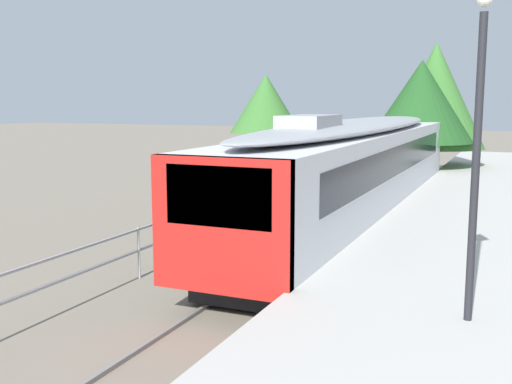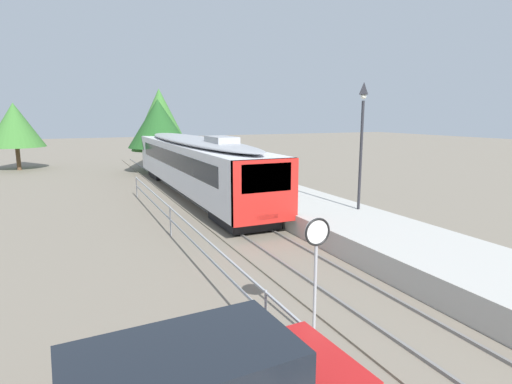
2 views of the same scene
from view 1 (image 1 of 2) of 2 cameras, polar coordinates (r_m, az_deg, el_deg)
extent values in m
plane|color=slate|center=(15.74, -7.87, -7.16)|extent=(160.00, 160.00, 0.00)
cube|color=slate|center=(14.44, 2.45, -8.41)|extent=(3.20, 60.00, 0.06)
cube|color=slate|center=(14.68, -0.20, -7.83)|extent=(0.08, 60.00, 0.08)
cube|color=slate|center=(14.19, 5.19, -8.45)|extent=(0.08, 60.00, 0.08)
cube|color=silver|center=(20.59, 9.53, 2.09)|extent=(2.80, 20.41, 2.55)
cube|color=red|center=(11.18, -3.34, -3.21)|extent=(2.80, 0.24, 2.55)
cube|color=black|center=(11.01, -3.55, -0.43)|extent=(2.13, 0.08, 1.12)
cube|color=black|center=(20.55, 9.56, 3.22)|extent=(2.82, 17.14, 0.92)
ellipsoid|color=#9EA0A5|center=(20.48, 9.63, 6.14)|extent=(2.69, 19.59, 0.44)
cube|color=#9EA0A5|center=(15.57, 5.04, 6.53)|extent=(1.10, 2.20, 0.36)
cube|color=#EAE5C6|center=(11.36, -3.46, -8.19)|extent=(1.00, 0.10, 0.20)
cube|color=black|center=(13.58, 1.17, -7.81)|extent=(2.24, 3.20, 0.55)
cube|color=black|center=(28.36, 13.33, 0.57)|extent=(2.24, 3.20, 0.55)
cube|color=#B7B5AD|center=(13.54, 15.52, -8.03)|extent=(3.90, 60.00, 0.90)
cylinder|color=#232328|center=(9.60, 19.88, 1.82)|extent=(0.12, 0.12, 4.60)
cylinder|color=#9EA0A5|center=(14.93, -10.92, -5.62)|extent=(0.06, 0.06, 1.25)
cylinder|color=#9EA0A5|center=(22.75, 2.01, -0.60)|extent=(0.06, 0.06, 1.25)
cylinder|color=brown|center=(31.77, 14.99, 2.58)|extent=(0.36, 0.36, 2.19)
cone|color=#1E4C1E|center=(31.61, 15.21, 8.21)|extent=(5.18, 5.18, 4.06)
cylinder|color=brown|center=(33.21, 16.15, 2.45)|extent=(0.36, 0.36, 1.81)
cone|color=#38702D|center=(33.05, 16.42, 8.68)|extent=(5.18, 5.18, 5.40)
cylinder|color=brown|center=(41.67, 0.92, 4.15)|extent=(0.36, 0.36, 2.09)
cone|color=#38702D|center=(41.55, 0.93, 8.28)|extent=(4.87, 4.87, 3.92)
camera|label=2|loc=(12.73, -87.68, 3.40)|focal=28.97mm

